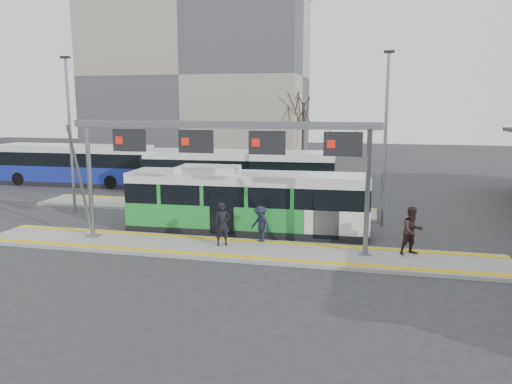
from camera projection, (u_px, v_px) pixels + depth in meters
ground at (230, 251)px, 20.75m from camera, size 120.00×120.00×0.00m
platform_main at (230, 249)px, 20.74m from camera, size 22.00×3.00×0.15m
platform_second at (202, 207)px, 29.30m from camera, size 20.00×3.00×0.15m
tactile_main at (230, 247)px, 20.72m from camera, size 22.00×2.65×0.02m
tactile_second at (208, 202)px, 30.39m from camera, size 20.00×0.35×0.02m
gantry at (222, 147)px, 20.32m from camera, size 13.00×1.68×5.20m
apartment_block at (198, 76)px, 56.79m from camera, size 24.50×12.50×18.40m
hero_bus at (247, 202)px, 23.65m from camera, size 11.43×2.84×3.12m
bg_bus_green at (239, 175)px, 32.30m from camera, size 12.34×3.21×3.06m
bg_bus_blue at (75, 165)px, 37.40m from camera, size 11.63×2.80×3.02m
passenger_a at (222, 224)px, 20.91m from camera, size 0.78×0.67×1.81m
passenger_b at (412, 231)px, 19.62m from camera, size 1.16×1.09×1.91m
passenger_c at (261, 224)px, 21.40m from camera, size 1.18×1.01×1.58m
tree_left at (292, 108)px, 49.17m from camera, size 1.40×1.40×7.42m
tree_mid at (303, 111)px, 51.03m from camera, size 1.40×1.40×6.98m
tree_far at (97, 101)px, 55.44m from camera, size 1.40×1.40×8.31m
lamp_west at (70, 132)px, 27.50m from camera, size 0.50×0.25×8.57m
lamp_east at (385, 136)px, 24.26m from camera, size 0.50×0.25×8.53m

